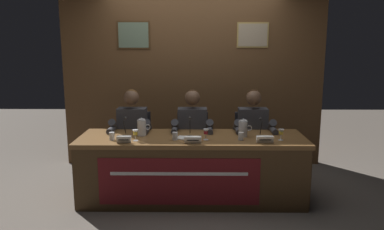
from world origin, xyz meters
The scene contains 24 objects.
ground_plane centered at (0.00, 0.00, 0.00)m, with size 12.00×12.00×0.00m, color #70665B.
wall_back_panelled centered at (0.00, 1.33, 1.30)m, with size 3.77×0.14×2.60m.
conference_table centered at (0.00, -0.10, 0.50)m, with size 2.57×0.78×0.74m.
chair_left centered at (-0.76, 0.57, 0.44)m, with size 0.44×0.45×0.90m.
panelist_left centered at (-0.76, 0.37, 0.72)m, with size 0.51×0.48×1.23m.
nameplate_left centered at (-0.72, -0.30, 0.78)m, with size 0.15×0.06×0.08m.
juice_glass_left centered at (-0.61, -0.20, 0.83)m, with size 0.06×0.06×0.12m.
water_cup_left centered at (-0.88, -0.16, 0.78)m, with size 0.06×0.06×0.08m.
microphone_left centered at (-0.77, -0.02, 0.82)m, with size 0.06×0.17×0.22m.
chair_center centered at (0.00, 0.57, 0.44)m, with size 0.44×0.45×0.90m.
panelist_center centered at (0.00, 0.37, 0.72)m, with size 0.51×0.48×1.23m.
nameplate_center centered at (0.01, -0.30, 0.78)m, with size 0.18×0.06×0.08m.
juice_glass_center centered at (0.15, -0.15, 0.83)m, with size 0.06×0.06×0.12m.
water_cup_center centered at (-0.19, -0.15, 0.78)m, with size 0.06×0.06×0.08m.
microphone_center centered at (-0.02, -0.01, 0.82)m, with size 0.06×0.17×0.22m.
chair_right centered at (0.76, 0.57, 0.44)m, with size 0.44×0.45×0.90m.
panelist_right centered at (0.76, 0.37, 0.72)m, with size 0.51×0.48×1.23m.
nameplate_right centered at (0.78, -0.28, 0.78)m, with size 0.18×0.06×0.08m.
juice_glass_right centered at (0.98, -0.15, 0.83)m, with size 0.06×0.06×0.12m.
water_cup_right centered at (0.54, -0.15, 0.78)m, with size 0.06×0.06×0.08m.
microphone_right centered at (0.78, -0.05, 0.82)m, with size 0.06×0.17×0.22m.
water_pitcher_left_side centered at (-0.58, 0.04, 0.84)m, with size 0.15×0.10×0.21m.
water_pitcher_right_side centered at (0.58, 0.00, 0.84)m, with size 0.15×0.10×0.21m.
document_stack_center centered at (-0.06, -0.09, 0.75)m, with size 0.24×0.20×0.01m.
Camera 1 is at (0.05, -4.15, 1.79)m, focal length 35.06 mm.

